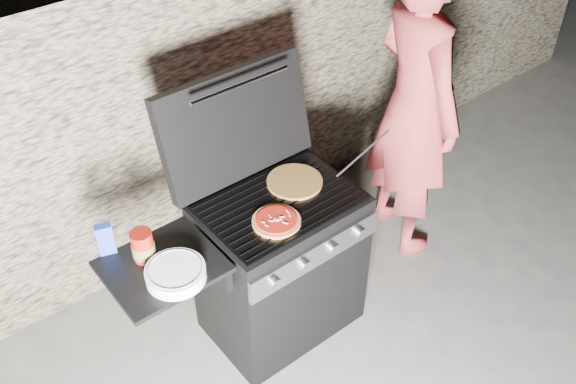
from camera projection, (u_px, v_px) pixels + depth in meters
ground at (281, 319)px, 3.76m from camera, size 50.00×50.00×0.00m
stone_wall at (172, 113)px, 3.81m from camera, size 8.00×0.35×1.80m
gas_grill at (243, 287)px, 3.34m from camera, size 1.34×0.79×0.91m
pizza_topped at (276, 221)px, 3.05m from camera, size 0.29×0.29×0.03m
pizza_plain at (295, 182)px, 3.28m from camera, size 0.38×0.38×0.02m
sauce_jar at (143, 246)px, 2.84m from camera, size 0.11×0.11×0.16m
blue_carton at (106, 239)px, 2.87m from camera, size 0.08×0.06×0.16m
plate_stack at (176, 274)px, 2.77m from camera, size 0.28×0.28×0.06m
person at (415, 108)px, 3.72m from camera, size 0.61×0.79×1.95m
tongs at (364, 153)px, 3.41m from camera, size 0.43×0.07×0.09m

